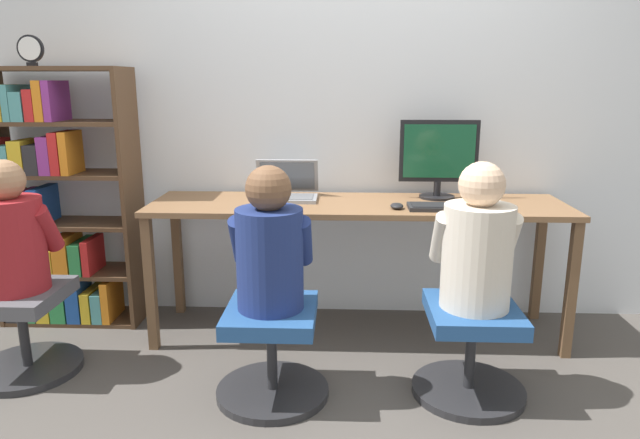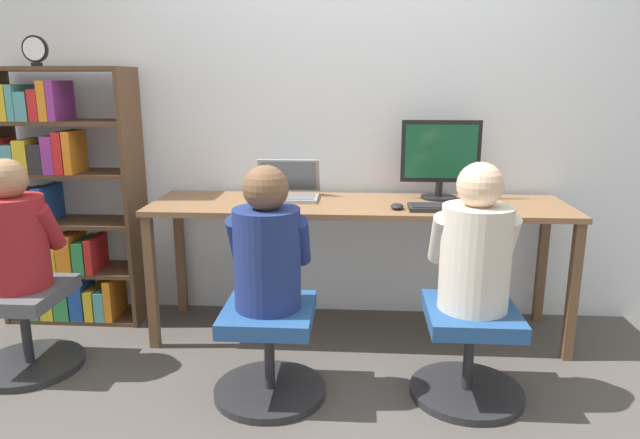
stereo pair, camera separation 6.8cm
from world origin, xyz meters
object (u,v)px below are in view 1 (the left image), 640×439
object	(u,v)px
desktop_monitor	(439,159)
bookshelf	(54,211)
person_at_monitor	(477,245)
laptop	(286,191)
desk_clock	(30,49)
office_chair_left	(471,348)
office_chair_right	(272,349)
office_chair_side	(23,329)
keyboard	(448,207)
person_at_laptop	(270,247)
person_near_shelf	(11,235)

from	to	relation	value
desktop_monitor	bookshelf	xyz separation A→B (m)	(-2.23, -0.05, -0.32)
desktop_monitor	person_at_monitor	distance (m)	0.85
laptop	desk_clock	world-z (taller)	desk_clock
office_chair_left	office_chair_right	distance (m)	0.91
office_chair_side	keyboard	bearing A→B (deg)	10.42
desktop_monitor	laptop	bearing A→B (deg)	-176.66
keyboard	office_chair_right	bearing A→B (deg)	-147.13
office_chair_side	bookshelf	bearing A→B (deg)	100.45
person_at_laptop	office_chair_side	xyz separation A→B (m)	(-1.26, 0.16, -0.49)
desktop_monitor	desk_clock	distance (m)	2.30
desktop_monitor	keyboard	bearing A→B (deg)	-88.08
person_at_monitor	office_chair_left	bearing A→B (deg)	-90.00
keyboard	desk_clock	distance (m)	2.38
keyboard	office_chair_side	size ratio (longest dim) A/B	0.78
keyboard	person_near_shelf	distance (m)	2.16
bookshelf	office_chair_side	bearing A→B (deg)	-79.55
office_chair_right	office_chair_side	world-z (taller)	same
keyboard	laptop	bearing A→B (deg)	164.35
keyboard	person_at_laptop	world-z (taller)	person_at_laptop
person_at_monitor	desk_clock	world-z (taller)	desk_clock
laptop	person_at_laptop	world-z (taller)	person_at_laptop
desk_clock	office_chair_right	bearing A→B (deg)	-28.19
desktop_monitor	desk_clock	bearing A→B (deg)	-176.85
bookshelf	desk_clock	world-z (taller)	desk_clock
person_at_monitor	desktop_monitor	bearing A→B (deg)	94.10
laptop	keyboard	bearing A→B (deg)	-15.65
bookshelf	office_chair_right	bearing A→B (deg)	-30.34
keyboard	person_at_monitor	size ratio (longest dim) A/B	0.63
person_at_monitor	desk_clock	xyz separation A→B (m)	(-2.28, 0.68, 0.87)
person_at_laptop	person_near_shelf	world-z (taller)	person_at_laptop
desktop_monitor	person_near_shelf	world-z (taller)	desktop_monitor
office_chair_left	person_near_shelf	size ratio (longest dim) A/B	0.82
office_chair_left	person_near_shelf	world-z (taller)	person_near_shelf
person_at_monitor	person_near_shelf	distance (m)	2.18
bookshelf	desk_clock	size ratio (longest dim) A/B	9.25
laptop	desktop_monitor	bearing A→B (deg)	3.34
keyboard	bookshelf	world-z (taller)	bookshelf
person_near_shelf	office_chair_right	bearing A→B (deg)	-7.81
keyboard	desk_clock	xyz separation A→B (m)	(-2.23, 0.17, 0.81)
person_at_laptop	office_chair_side	world-z (taller)	person_at_laptop
office_chair_left	person_at_monitor	distance (m)	0.49
desk_clock	laptop	bearing A→B (deg)	3.03
desk_clock	person_near_shelf	world-z (taller)	desk_clock
office_chair_left	person_near_shelf	bearing A→B (deg)	176.80
keyboard	bookshelf	bearing A→B (deg)	173.71
keyboard	person_at_laptop	size ratio (longest dim) A/B	0.64
desk_clock	desktop_monitor	bearing A→B (deg)	3.15
person_at_monitor	bookshelf	distance (m)	2.41
office_chair_right	person_at_monitor	world-z (taller)	person_at_monitor
person_at_monitor	office_chair_side	bearing A→B (deg)	177.04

